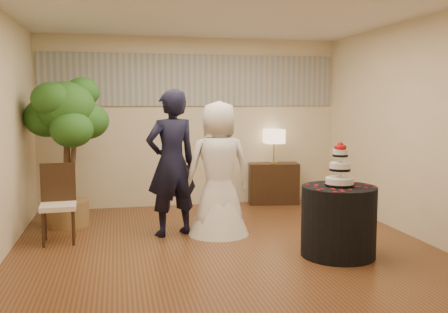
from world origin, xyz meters
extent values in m
cube|color=brown|center=(0.00, 0.00, 0.00)|extent=(5.00, 5.00, 0.00)
cube|color=white|center=(0.00, 0.00, 2.80)|extent=(5.00, 5.00, 0.00)
cube|color=beige|center=(0.00, 2.50, 1.40)|extent=(5.00, 0.06, 2.80)
cube|color=beige|center=(0.00, -2.50, 1.40)|extent=(5.00, 0.06, 2.80)
cube|color=beige|center=(2.50, 0.00, 1.40)|extent=(0.06, 5.00, 2.80)
cube|color=#9D9F94|center=(0.00, 2.48, 2.10)|extent=(4.90, 0.02, 0.85)
imported|color=black|center=(-0.55, 0.63, 0.95)|extent=(0.81, 0.66, 1.91)
imported|color=white|center=(0.06, 0.54, 0.88)|extent=(0.93, 0.88, 1.76)
cylinder|color=black|center=(1.20, -0.66, 0.40)|extent=(0.90, 0.90, 0.80)
cube|color=#311F11|center=(1.38, 2.29, 0.35)|extent=(0.89, 0.50, 0.70)
camera|label=1|loc=(-1.23, -5.80, 1.75)|focal=40.00mm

